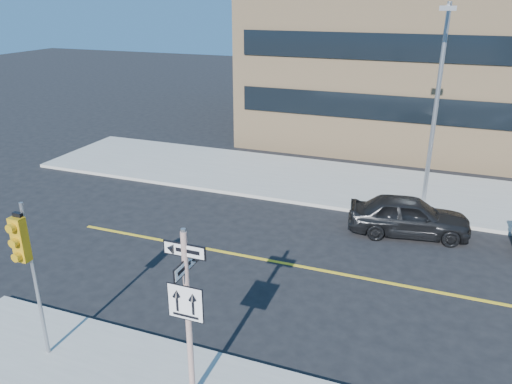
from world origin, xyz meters
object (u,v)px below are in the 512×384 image
at_px(sign_pole, 187,308).
at_px(streetlight_a, 437,94).
at_px(parked_car_a, 409,216).
at_px(traffic_signal, 24,252).

bearing_deg(sign_pole, streetlight_a, 73.23).
relative_size(sign_pole, streetlight_a, 0.51).
distance_m(parked_car_a, streetlight_a, 5.02).
distance_m(sign_pole, traffic_signal, 4.05).
height_order(sign_pole, parked_car_a, sign_pole).
bearing_deg(streetlight_a, sign_pole, -106.77).
bearing_deg(sign_pole, traffic_signal, -177.89).
height_order(traffic_signal, streetlight_a, streetlight_a).
bearing_deg(sign_pole, parked_car_a, 70.57).
bearing_deg(parked_car_a, streetlight_a, -16.65).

